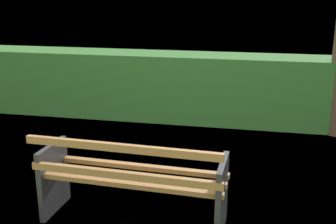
# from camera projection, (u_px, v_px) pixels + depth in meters

# --- Properties ---
(ground_plane) EXTENTS (1400.00, 1400.00, 0.00)m
(ground_plane) POSITION_uv_depth(u_px,v_px,m) (135.00, 219.00, 3.90)
(ground_plane) COLOR olive
(park_bench) EXTENTS (1.71, 0.64, 0.87)m
(park_bench) POSITION_uv_depth(u_px,v_px,m) (132.00, 180.00, 3.72)
(park_bench) COLOR #A0703F
(park_bench) RESTS_ON ground_plane
(hedge_row) EXTENTS (13.02, 0.77, 1.07)m
(hedge_row) POSITION_uv_depth(u_px,v_px,m) (190.00, 87.00, 6.77)
(hedge_row) COLOR #387A33
(hedge_row) RESTS_ON ground_plane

